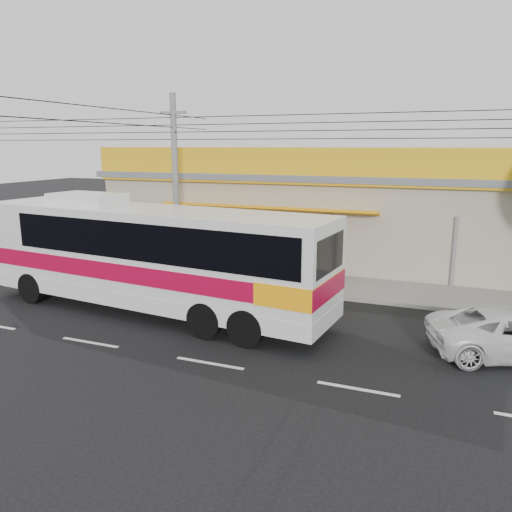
% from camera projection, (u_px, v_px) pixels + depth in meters
% --- Properties ---
extents(ground, '(120.00, 120.00, 0.00)m').
position_uv_depth(ground, '(245.00, 332.00, 15.79)').
color(ground, black).
rests_on(ground, ground).
extents(sidewalk, '(30.00, 3.20, 0.15)m').
position_uv_depth(sidewalk, '(300.00, 282.00, 21.22)').
color(sidewalk, gray).
rests_on(sidewalk, ground).
extents(lane_markings, '(50.00, 0.12, 0.01)m').
position_uv_depth(lane_markings, '(210.00, 363.00, 13.52)').
color(lane_markings, silver).
rests_on(lane_markings, ground).
extents(storefront_building, '(22.60, 9.20, 5.70)m').
position_uv_depth(storefront_building, '(331.00, 214.00, 25.78)').
color(storefront_building, '#A49C84').
rests_on(storefront_building, ground).
extents(coach_bus, '(13.44, 4.15, 4.08)m').
position_uv_depth(coach_bus, '(154.00, 252.00, 17.21)').
color(coach_bus, silver).
rests_on(coach_bus, ground).
extents(motorbike_red, '(1.88, 1.22, 0.93)m').
position_uv_depth(motorbike_red, '(150.00, 255.00, 24.08)').
color(motorbike_red, maroon).
rests_on(motorbike_red, sidewalk).
extents(motorbike_dark, '(1.84, 0.59, 1.09)m').
position_uv_depth(motorbike_dark, '(165.00, 263.00, 21.98)').
color(motorbike_dark, black).
rests_on(motorbike_dark, sidewalk).
extents(utility_pole, '(34.00, 14.00, 7.90)m').
position_uv_depth(utility_pole, '(174.00, 127.00, 20.80)').
color(utility_pole, '#5E5D5B').
rests_on(utility_pole, ground).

